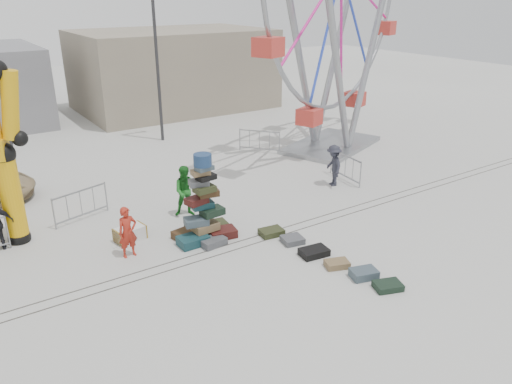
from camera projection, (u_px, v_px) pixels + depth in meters
ground at (248, 257)px, 14.77m from camera, size 90.00×90.00×0.00m
track_line_near at (237, 249)px, 15.23m from camera, size 40.00×0.04×0.01m
track_line_far at (231, 244)px, 15.54m from camera, size 40.00×0.04×0.01m
building_right at (173, 69)px, 32.86m from camera, size 12.00×8.00×5.00m
lamp_post_right at (158, 52)px, 24.71m from camera, size 1.41×0.25×8.00m
suitcase_tower at (204, 215)px, 15.63m from camera, size 1.97×1.76×2.82m
steamer_trunk at (130, 234)px, 15.72m from camera, size 1.01×0.69×0.44m
row_case_0 at (271, 232)px, 16.09m from camera, size 0.81×0.62×0.20m
row_case_1 at (292, 240)px, 15.60m from camera, size 0.74×0.69×0.19m
row_case_2 at (314, 252)px, 14.84m from camera, size 0.90×0.66×0.21m
row_case_3 at (337, 264)px, 14.22m from camera, size 0.78×0.65×0.19m
row_case_4 at (364, 274)px, 13.69m from camera, size 0.84×0.68×0.24m
row_case_5 at (388, 286)px, 13.18m from camera, size 0.85×0.72×0.18m
barricade_dummy_c at (81, 205)px, 17.00m from camera, size 1.95×0.66×1.10m
barricade_wheel_front at (345, 167)px, 20.59m from camera, size 0.33×2.00×1.10m
barricade_wheel_back at (259, 141)px, 24.17m from camera, size 1.35×1.61×1.10m
pedestrian_red at (128, 232)px, 14.57m from camera, size 0.59×0.40×1.56m
pedestrian_green at (186, 191)px, 17.22m from camera, size 1.08×0.98×1.81m
pedestrian_grey at (334, 165)px, 19.94m from camera, size 0.96×1.23×1.68m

